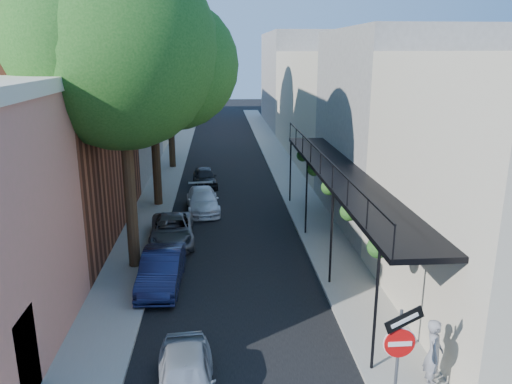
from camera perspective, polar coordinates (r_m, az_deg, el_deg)
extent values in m
cube|color=black|center=(38.73, -3.48, 3.84)|extent=(6.00, 64.00, 0.01)
cube|color=gray|center=(38.87, -9.40, 3.78)|extent=(2.00, 64.00, 0.12)
cube|color=gray|center=(38.97, 2.42, 4.01)|extent=(2.00, 64.00, 0.12)
cube|color=beige|center=(13.21, -24.80, -16.75)|extent=(0.10, 1.20, 2.20)
cube|color=gray|center=(22.35, -16.55, 15.17)|extent=(0.06, 7.00, 4.00)
cube|color=gray|center=(35.11, -18.54, 9.26)|extent=(8.00, 12.00, 9.00)
cube|color=#BCB49B|center=(48.73, -14.66, 11.75)|extent=(8.00, 16.00, 10.00)
cube|color=tan|center=(62.60, -12.37, 11.76)|extent=(8.00, 12.00, 8.00)
cube|color=gray|center=(25.03, 18.20, 6.98)|extent=(8.00, 10.00, 9.00)
cube|color=#BCB49B|center=(39.27, 9.86, 9.71)|extent=(8.00, 20.00, 8.00)
cube|color=gray|center=(56.77, 5.46, 12.68)|extent=(8.00, 16.00, 10.00)
cube|color=black|center=(19.04, 10.14, 1.88)|extent=(2.00, 16.00, 0.15)
cube|color=black|center=(18.64, 7.43, 4.47)|extent=(0.05, 16.00, 0.05)
cylinder|color=black|center=(13.09, 13.51, -12.87)|extent=(0.08, 0.08, 3.40)
cylinder|color=black|center=(26.89, 3.95, 2.45)|extent=(0.08, 0.08, 3.40)
sphere|color=#184814|center=(13.52, 13.80, -6.14)|extent=(0.60, 0.60, 0.60)
sphere|color=#184814|center=(19.01, 8.32, 0.54)|extent=(0.60, 0.60, 0.60)
sphere|color=#184814|center=(24.74, 5.35, 4.18)|extent=(0.60, 0.60, 0.60)
cylinder|color=#595B60|center=(11.63, 15.75, -19.11)|extent=(0.07, 0.07, 2.90)
cylinder|color=red|center=(11.22, 16.10, -16.27)|extent=(0.66, 0.04, 0.66)
cube|color=white|center=(11.19, 16.15, -16.35)|extent=(0.50, 0.02, 0.10)
cylinder|color=white|center=(11.23, 16.06, -16.22)|extent=(0.70, 0.02, 0.70)
cube|color=black|center=(10.95, 16.59, -13.82)|extent=(0.89, 0.15, 0.58)
cube|color=white|center=(10.93, 16.65, -13.90)|extent=(0.60, 0.10, 0.31)
cylinder|color=#311E13|center=(18.74, -14.30, 1.41)|extent=(0.44, 0.44, 7.00)
sphere|color=#184814|center=(18.19, -15.29, 15.34)|extent=(6.80, 6.80, 6.80)
sphere|color=#184814|center=(18.98, -9.41, 14.15)|extent=(4.76, 4.76, 4.76)
cylinder|color=#311E13|center=(26.54, -11.41, 4.95)|extent=(0.44, 0.44, 6.30)
sphere|color=#184814|center=(26.11, -11.90, 13.71)|extent=(6.00, 6.00, 6.00)
sphere|color=#184814|center=(26.88, -8.34, 12.86)|extent=(4.20, 4.20, 4.20)
cylinder|color=#311E13|center=(35.31, -9.74, 8.53)|extent=(0.44, 0.44, 7.35)
sphere|color=#184814|center=(35.05, -10.11, 16.21)|extent=(7.00, 7.00, 7.00)
sphere|color=#184814|center=(35.98, -7.03, 15.51)|extent=(4.90, 4.90, 4.90)
imported|color=#9197A1|center=(12.59, -8.04, -20.43)|extent=(1.63, 3.52, 1.17)
imported|color=#121739|center=(17.95, -10.74, -8.72)|extent=(1.46, 3.88, 1.27)
imported|color=#56575D|center=(21.88, -9.56, -4.32)|extent=(2.13, 4.14, 1.12)
imported|color=white|center=(25.93, -6.10, -0.96)|extent=(1.92, 4.03, 1.13)
imported|color=black|center=(30.74, -5.85, 1.70)|extent=(1.72, 3.43, 1.12)
imported|color=gray|center=(13.22, 19.62, -17.05)|extent=(0.62, 0.76, 1.80)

